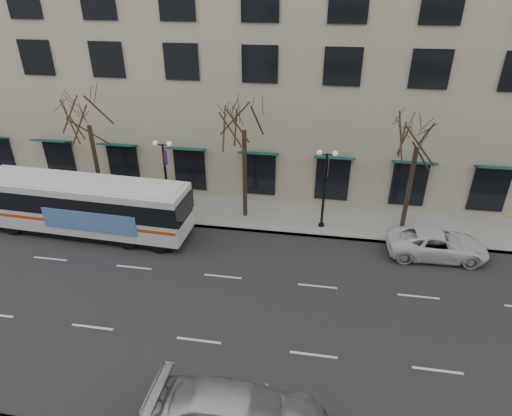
% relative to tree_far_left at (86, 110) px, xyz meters
% --- Properties ---
extents(ground, '(160.00, 160.00, 0.00)m').
position_rel_tree_far_left_xyz_m(ground, '(10.00, -8.80, -6.70)').
color(ground, black).
rests_on(ground, ground).
extents(sidewalk_far, '(80.00, 4.00, 0.15)m').
position_rel_tree_far_left_xyz_m(sidewalk_far, '(15.00, 0.20, -6.62)').
color(sidewalk_far, gray).
rests_on(sidewalk_far, ground).
extents(building_hotel, '(40.00, 20.00, 24.00)m').
position_rel_tree_far_left_xyz_m(building_hotel, '(8.00, 12.20, 5.30)').
color(building_hotel, tan).
rests_on(building_hotel, ground).
extents(tree_far_left, '(3.60, 3.60, 8.34)m').
position_rel_tree_far_left_xyz_m(tree_far_left, '(0.00, 0.00, 0.00)').
color(tree_far_left, black).
rests_on(tree_far_left, ground).
extents(tree_far_mid, '(3.60, 3.60, 8.55)m').
position_rel_tree_far_left_xyz_m(tree_far_mid, '(10.00, 0.00, 0.21)').
color(tree_far_mid, black).
rests_on(tree_far_mid, ground).
extents(tree_far_right, '(3.60, 3.60, 8.06)m').
position_rel_tree_far_left_xyz_m(tree_far_right, '(20.00, 0.00, -0.28)').
color(tree_far_right, black).
rests_on(tree_far_right, ground).
extents(lamp_post_left, '(1.22, 0.45, 5.21)m').
position_rel_tree_far_left_xyz_m(lamp_post_left, '(5.01, -0.60, -3.75)').
color(lamp_post_left, black).
rests_on(lamp_post_left, ground).
extents(lamp_post_right, '(1.22, 0.45, 5.21)m').
position_rel_tree_far_left_xyz_m(lamp_post_right, '(15.01, -0.60, -3.75)').
color(lamp_post_right, black).
rests_on(lamp_post_right, ground).
extents(city_bus, '(12.94, 3.39, 3.48)m').
position_rel_tree_far_left_xyz_m(city_bus, '(0.89, -3.42, -4.80)').
color(city_bus, silver).
rests_on(city_bus, ground).
extents(silver_car, '(6.29, 2.65, 1.81)m').
position_rel_tree_far_left_xyz_m(silver_car, '(12.67, -15.00, -5.79)').
color(silver_car, '#AEAFB6').
rests_on(silver_car, ground).
extents(white_pickup, '(5.57, 2.72, 1.52)m').
position_rel_tree_far_left_xyz_m(white_pickup, '(21.49, -2.60, -5.94)').
color(white_pickup, silver).
rests_on(white_pickup, ground).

